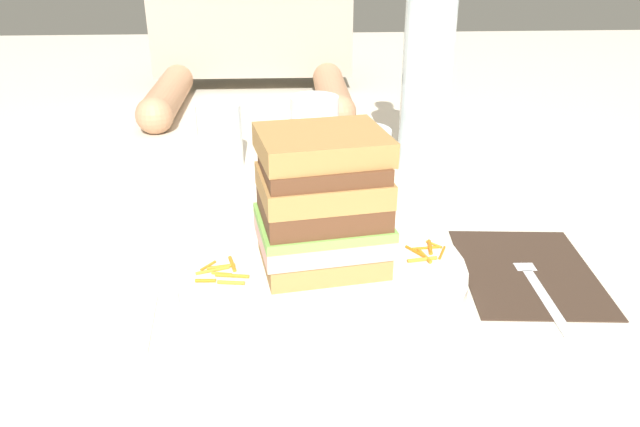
{
  "coord_description": "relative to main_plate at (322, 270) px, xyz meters",
  "views": [
    {
      "loc": [
        -0.03,
        -0.53,
        0.32
      ],
      "look_at": [
        -0.0,
        0.02,
        0.06
      ],
      "focal_mm": 34.65,
      "sensor_mm": 36.0,
      "label": 1
    }
  ],
  "objects": [
    {
      "name": "ground_plane",
      "position": [
        0.0,
        0.01,
        -0.01
      ],
      "size": [
        3.0,
        3.0,
        0.0
      ],
      "primitive_type": "plane",
      "color": "beige"
    },
    {
      "name": "main_plate",
      "position": [
        0.0,
        0.0,
        0.0
      ],
      "size": [
        0.28,
        0.28,
        0.02
      ],
      "primitive_type": "cylinder",
      "color": "white",
      "rests_on": "ground_plane"
    },
    {
      "name": "sandwich",
      "position": [
        0.0,
        0.0,
        0.07
      ],
      "size": [
        0.14,
        0.12,
        0.13
      ],
      "color": "#A87A42",
      "rests_on": "main_plate"
    },
    {
      "name": "carrot_shred_0",
      "position": [
        -0.09,
        0.0,
        0.01
      ],
      "size": [
        0.01,
        0.03,
        0.0
      ],
      "primitive_type": "cylinder",
      "rotation": [
        0.0,
        1.57,
        4.96
      ],
      "color": "orange",
      "rests_on": "main_plate"
    },
    {
      "name": "carrot_shred_1",
      "position": [
        -0.09,
        -0.03,
        0.01
      ],
      "size": [
        0.03,
        0.01,
        0.0
      ],
      "primitive_type": "cylinder",
      "rotation": [
        0.0,
        1.57,
        3.0
      ],
      "color": "orange",
      "rests_on": "main_plate"
    },
    {
      "name": "carrot_shred_2",
      "position": [
        -0.11,
        -0.01,
        0.01
      ],
      "size": [
        0.03,
        0.01,
        0.0
      ],
      "primitive_type": "cylinder",
      "rotation": [
        0.0,
        1.57,
        3.47
      ],
      "color": "orange",
      "rests_on": "main_plate"
    },
    {
      "name": "carrot_shred_3",
      "position": [
        -0.1,
        -0.02,
        0.01
      ],
      "size": [
        0.02,
        0.01,
        0.0
      ],
      "primitive_type": "cylinder",
      "rotation": [
        0.0,
        1.57,
        6.07
      ],
      "color": "orange",
      "rests_on": "main_plate"
    },
    {
      "name": "carrot_shred_4",
      "position": [
        -0.1,
        -0.0,
        0.01
      ],
      "size": [
        0.03,
        0.01,
        0.0
      ],
      "primitive_type": "cylinder",
      "rotation": [
        0.0,
        1.57,
        3.34
      ],
      "color": "orange",
      "rests_on": "main_plate"
    },
    {
      "name": "carrot_shred_5",
      "position": [
        -0.11,
        -0.03,
        0.01
      ],
      "size": [
        0.02,
        0.0,
        0.0
      ],
      "primitive_type": "cylinder",
      "rotation": [
        0.0,
        1.57,
        6.24
      ],
      "color": "orange",
      "rests_on": "main_plate"
    },
    {
      "name": "carrot_shred_6",
      "position": [
        -0.11,
        -0.0,
        0.01
      ],
      "size": [
        0.01,
        0.02,
        0.0
      ],
      "primitive_type": "cylinder",
      "rotation": [
        0.0,
        1.57,
        4.06
      ],
      "color": "orange",
      "rests_on": "main_plate"
    },
    {
      "name": "carrot_shred_7",
      "position": [
        -0.09,
        -0.02,
        0.01
      ],
      "size": [
        0.03,
        0.01,
        0.0
      ],
      "primitive_type": "cylinder",
      "rotation": [
        0.0,
        1.57,
        6.13
      ],
      "color": "orange",
      "rests_on": "main_plate"
    },
    {
      "name": "carrot_shred_8",
      "position": [
        0.11,
        0.02,
        0.01
      ],
      "size": [
        0.01,
        0.03,
        0.0
      ],
      "primitive_type": "cylinder",
      "rotation": [
        0.0,
        1.57,
        1.43
      ],
      "color": "orange",
      "rests_on": "main_plate"
    },
    {
      "name": "carrot_shred_9",
      "position": [
        0.12,
        0.01,
        0.01
      ],
      "size": [
        0.01,
        0.03,
        0.0
      ],
      "primitive_type": "cylinder",
      "rotation": [
        0.0,
        1.57,
        4.29
      ],
      "color": "orange",
      "rests_on": "main_plate"
    },
    {
      "name": "carrot_shred_10",
      "position": [
        0.1,
        0.01,
        0.01
      ],
      "size": [
        0.01,
        0.03,
        0.0
      ],
      "primitive_type": "cylinder",
      "rotation": [
        0.0,
        1.57,
        1.84
      ],
      "color": "orange",
      "rests_on": "main_plate"
    },
    {
      "name": "carrot_shred_11",
      "position": [
        0.11,
        0.02,
        0.01
      ],
      "size": [
        0.03,
        0.01,
        0.0
      ],
      "primitive_type": "cylinder",
      "rotation": [
        0.0,
        1.57,
        0.09
      ],
      "color": "orange",
      "rests_on": "main_plate"
    },
    {
      "name": "carrot_shred_12",
      "position": [
        0.12,
        0.03,
        0.01
      ],
      "size": [
        0.01,
        0.02,
        0.0
      ],
      "primitive_type": "cylinder",
      "rotation": [
        0.0,
        1.57,
        2.31
      ],
      "color": "orange",
      "rests_on": "main_plate"
    },
    {
      "name": "carrot_shred_13",
      "position": [
        0.1,
        -0.0,
        0.01
      ],
      "size": [
        0.03,
        0.01,
        0.0
      ],
      "primitive_type": "cylinder",
      "rotation": [
        0.0,
        1.57,
        0.16
      ],
      "color": "orange",
      "rests_on": "main_plate"
    },
    {
      "name": "carrot_shred_14",
      "position": [
        0.1,
        0.02,
        0.01
      ],
      "size": [
        0.02,
        0.02,
        0.0
      ],
      "primitive_type": "cylinder",
      "rotation": [
        0.0,
        1.57,
        5.28
      ],
      "color": "orange",
      "rests_on": "main_plate"
    },
    {
      "name": "napkin_dark",
      "position": [
        0.21,
        -0.0,
        -0.01
      ],
      "size": [
        0.14,
        0.18,
        0.0
      ],
      "primitive_type": "cube",
      "rotation": [
        0.0,
        0.0,
        -0.08
      ],
      "color": "#38281E",
      "rests_on": "ground_plane"
    },
    {
      "name": "fork",
      "position": [
        0.21,
        -0.02,
        -0.0
      ],
      "size": [
        0.02,
        0.17,
        0.0
      ],
      "color": "silver",
      "rests_on": "napkin_dark"
    },
    {
      "name": "knife",
      "position": [
        -0.16,
        -0.02,
        -0.01
      ],
      "size": [
        0.03,
        0.2,
        0.0
      ],
      "color": "silver",
      "rests_on": "ground_plane"
    },
    {
      "name": "juice_glass",
      "position": [
        0.07,
        0.23,
        0.03
      ],
      "size": [
        0.07,
        0.07,
        0.08
      ],
      "color": "white",
      "rests_on": "ground_plane"
    },
    {
      "name": "water_bottle",
      "position": [
        0.16,
        0.29,
        0.13
      ],
      "size": [
        0.07,
        0.07,
        0.31
      ],
      "color": "silver",
      "rests_on": "ground_plane"
    },
    {
      "name": "empty_tumbler_0",
      "position": [
        -0.13,
        0.31,
        0.04
      ],
      "size": [
        0.06,
        0.06,
        0.09
      ],
      "primitive_type": "cylinder",
      "color": "silver",
      "rests_on": "ground_plane"
    },
    {
      "name": "empty_tumbler_1",
      "position": [
        0.01,
        0.38,
        0.03
      ],
      "size": [
        0.07,
        0.07,
        0.08
      ],
      "primitive_type": "cylinder",
      "color": "silver",
      "rests_on": "ground_plane"
    }
  ]
}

